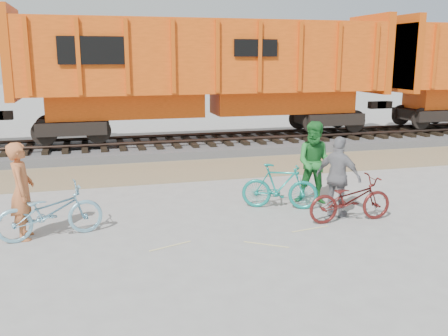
{
  "coord_description": "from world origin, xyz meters",
  "views": [
    {
      "loc": [
        -2.33,
        -9.74,
        3.56
      ],
      "look_at": [
        0.68,
        1.5,
        0.94
      ],
      "focal_mm": 40.0,
      "sensor_mm": 36.0,
      "label": 1
    }
  ],
  "objects_px": {
    "bicycle_teal": "(280,186)",
    "bicycle_blue": "(50,212)",
    "person_solo": "(22,191)",
    "hopper_car_center": "(207,71)",
    "person_man": "(316,163)",
    "person_woman": "(338,177)",
    "bicycle_maroon": "(350,199)"
  },
  "relations": [
    {
      "from": "person_solo",
      "to": "person_man",
      "type": "distance_m",
      "value": 6.67
    },
    {
      "from": "hopper_car_center",
      "to": "bicycle_maroon",
      "type": "bearing_deg",
      "value": -83.8
    },
    {
      "from": "person_man",
      "to": "bicycle_blue",
      "type": "bearing_deg",
      "value": -145.49
    },
    {
      "from": "person_man",
      "to": "person_woman",
      "type": "relative_size",
      "value": 1.11
    },
    {
      "from": "bicycle_teal",
      "to": "bicycle_maroon",
      "type": "height_order",
      "value": "bicycle_teal"
    },
    {
      "from": "bicycle_teal",
      "to": "person_woman",
      "type": "height_order",
      "value": "person_woman"
    },
    {
      "from": "person_woman",
      "to": "bicycle_blue",
      "type": "bearing_deg",
      "value": 52.06
    },
    {
      "from": "bicycle_maroon",
      "to": "hopper_car_center",
      "type": "bearing_deg",
      "value": 6.29
    },
    {
      "from": "bicycle_blue",
      "to": "person_solo",
      "type": "xyz_separation_m",
      "value": [
        -0.5,
        0.1,
        0.43
      ]
    },
    {
      "from": "hopper_car_center",
      "to": "bicycle_maroon",
      "type": "xyz_separation_m",
      "value": [
        1.01,
        -9.34,
        -2.5
      ]
    },
    {
      "from": "person_woman",
      "to": "bicycle_maroon",
      "type": "bearing_deg",
      "value": 158.37
    },
    {
      "from": "person_solo",
      "to": "person_woman",
      "type": "distance_m",
      "value": 6.68
    },
    {
      "from": "bicycle_blue",
      "to": "person_solo",
      "type": "relative_size",
      "value": 1.06
    },
    {
      "from": "bicycle_blue",
      "to": "person_woman",
      "type": "bearing_deg",
      "value": -103.76
    },
    {
      "from": "bicycle_teal",
      "to": "bicycle_blue",
      "type": "bearing_deg",
      "value": 120.36
    },
    {
      "from": "bicycle_blue",
      "to": "person_man",
      "type": "xyz_separation_m",
      "value": [
        6.13,
        0.85,
        0.48
      ]
    },
    {
      "from": "person_man",
      "to": "person_woman",
      "type": "bearing_deg",
      "value": -61.18
    },
    {
      "from": "bicycle_blue",
      "to": "bicycle_teal",
      "type": "xyz_separation_m",
      "value": [
        5.13,
        0.65,
        0.0
      ]
    },
    {
      "from": "bicycle_teal",
      "to": "person_solo",
      "type": "bearing_deg",
      "value": 118.72
    },
    {
      "from": "bicycle_maroon",
      "to": "bicycle_teal",
      "type": "bearing_deg",
      "value": 41.53
    },
    {
      "from": "bicycle_teal",
      "to": "person_man",
      "type": "xyz_separation_m",
      "value": [
        1.0,
        0.2,
        0.47
      ]
    },
    {
      "from": "person_solo",
      "to": "person_man",
      "type": "xyz_separation_m",
      "value": [
        6.63,
        0.75,
        0.04
      ]
    },
    {
      "from": "bicycle_maroon",
      "to": "person_woman",
      "type": "height_order",
      "value": "person_woman"
    },
    {
      "from": "hopper_car_center",
      "to": "bicycle_blue",
      "type": "xyz_separation_m",
      "value": [
        -5.25,
        -8.69,
        -2.47
      ]
    },
    {
      "from": "bicycle_teal",
      "to": "person_woman",
      "type": "relative_size",
      "value": 0.99
    },
    {
      "from": "bicycle_teal",
      "to": "bicycle_maroon",
      "type": "xyz_separation_m",
      "value": [
        1.14,
        -1.29,
        -0.04
      ]
    },
    {
      "from": "bicycle_teal",
      "to": "bicycle_maroon",
      "type": "relative_size",
      "value": 0.94
    },
    {
      "from": "person_solo",
      "to": "hopper_car_center",
      "type": "bearing_deg",
      "value": -35.31
    },
    {
      "from": "bicycle_teal",
      "to": "person_man",
      "type": "relative_size",
      "value": 0.89
    },
    {
      "from": "bicycle_blue",
      "to": "bicycle_maroon",
      "type": "distance_m",
      "value": 6.3
    },
    {
      "from": "bicycle_maroon",
      "to": "person_woman",
      "type": "relative_size",
      "value": 1.05
    },
    {
      "from": "hopper_car_center",
      "to": "bicycle_teal",
      "type": "height_order",
      "value": "hopper_car_center"
    }
  ]
}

